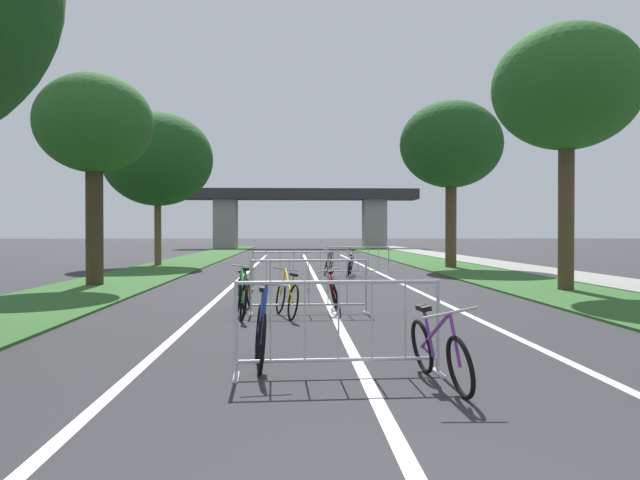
% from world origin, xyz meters
% --- Properties ---
extents(grass_verge_left, '(3.22, 71.00, 0.05)m').
position_xyz_m(grass_verge_left, '(-6.26, 29.04, 0.03)').
color(grass_verge_left, '#2D5B26').
rests_on(grass_verge_left, ground).
extents(grass_verge_right, '(3.22, 71.00, 0.05)m').
position_xyz_m(grass_verge_right, '(6.26, 29.04, 0.03)').
color(grass_verge_right, '#2D5B26').
rests_on(grass_verge_right, ground).
extents(sidewalk_path_right, '(2.37, 71.00, 0.08)m').
position_xyz_m(sidewalk_path_right, '(9.05, 29.04, 0.04)').
color(sidewalk_path_right, gray).
rests_on(sidewalk_path_right, ground).
extents(lane_stripe_center, '(0.14, 41.07, 0.01)m').
position_xyz_m(lane_stripe_center, '(0.00, 20.54, 0.00)').
color(lane_stripe_center, silver).
rests_on(lane_stripe_center, ground).
extents(lane_stripe_right_lane, '(0.14, 41.07, 0.01)m').
position_xyz_m(lane_stripe_right_lane, '(2.55, 20.54, 0.00)').
color(lane_stripe_right_lane, silver).
rests_on(lane_stripe_right_lane, ground).
extents(lane_stripe_left_lane, '(0.14, 41.07, 0.01)m').
position_xyz_m(lane_stripe_left_lane, '(-2.55, 20.54, 0.00)').
color(lane_stripe_left_lane, silver).
rests_on(lane_stripe_left_lane, ground).
extents(overpass_bridge, '(22.69, 3.59, 5.74)m').
position_xyz_m(overpass_bridge, '(0.00, 58.67, 4.15)').
color(overpass_bridge, '#2D2D30').
rests_on(overpass_bridge, ground).
extents(tree_left_pine_near, '(3.37, 3.37, 6.17)m').
position_xyz_m(tree_left_pine_near, '(-6.52, 15.80, 4.66)').
color(tree_left_pine_near, '#3D2D1E').
rests_on(tree_left_pine_near, ground).
extents(tree_left_oak_mid, '(5.12, 5.12, 7.15)m').
position_xyz_m(tree_left_oak_mid, '(-7.06, 26.98, 4.97)').
color(tree_left_oak_mid, brown).
rests_on(tree_left_oak_mid, ground).
extents(tree_right_oak_near, '(3.90, 3.90, 7.08)m').
position_xyz_m(tree_right_oak_near, '(6.48, 13.69, 5.38)').
color(tree_right_oak_near, '#4C3823').
rests_on(tree_right_oak_near, ground).
extents(tree_right_cypress_far, '(4.47, 4.47, 7.32)m').
position_xyz_m(tree_right_cypress_far, '(6.15, 24.57, 5.38)').
color(tree_right_cypress_far, '#4C3823').
rests_on(tree_right_cypress_far, ground).
extents(crowd_barrier_nearest, '(2.30, 0.55, 1.05)m').
position_xyz_m(crowd_barrier_nearest, '(-0.28, 4.08, 0.52)').
color(crowd_barrier_nearest, '#ADADB2').
rests_on(crowd_barrier_nearest, ground).
extents(crowd_barrier_second, '(2.29, 0.50, 1.05)m').
position_xyz_m(crowd_barrier_second, '(-0.47, 9.34, 0.52)').
color(crowd_barrier_second, '#ADADB2').
rests_on(crowd_barrier_second, ground).
extents(crowd_barrier_third, '(2.30, 0.56, 1.05)m').
position_xyz_m(crowd_barrier_third, '(-0.75, 14.59, 0.52)').
color(crowd_barrier_third, '#ADADB2').
rests_on(crowd_barrier_third, ground).
extents(crowd_barrier_fourth, '(2.30, 0.55, 1.05)m').
position_xyz_m(crowd_barrier_fourth, '(1.58, 19.85, 0.52)').
color(crowd_barrier_fourth, '#ADADB2').
rests_on(crowd_barrier_fourth, ground).
extents(bicycle_white_0, '(0.54, 1.62, 0.90)m').
position_xyz_m(bicycle_white_0, '(1.19, 19.29, 0.35)').
color(bicycle_white_0, black).
rests_on(bicycle_white_0, ground).
extents(bicycle_silver_1, '(0.49, 1.74, 0.95)m').
position_xyz_m(bicycle_silver_1, '(1.37, 20.33, 0.38)').
color(bicycle_silver_1, black).
rests_on(bicycle_silver_1, ground).
extents(bicycle_yellow_2, '(0.54, 1.67, 0.91)m').
position_xyz_m(bicycle_yellow_2, '(-0.89, 8.92, 0.37)').
color(bicycle_yellow_2, black).
rests_on(bicycle_yellow_2, ground).
extents(bicycle_blue_3, '(0.50, 1.65, 1.03)m').
position_xyz_m(bicycle_blue_3, '(-1.16, 4.64, 0.38)').
color(bicycle_blue_3, black).
rests_on(bicycle_blue_3, ground).
extents(bicycle_orange_4, '(0.46, 1.63, 0.84)m').
position_xyz_m(bicycle_orange_4, '(-1.72, 9.90, 0.35)').
color(bicycle_orange_4, black).
rests_on(bicycle_orange_4, ground).
extents(bicycle_purple_5, '(0.55, 1.71, 0.87)m').
position_xyz_m(bicycle_purple_5, '(0.72, 3.63, 0.34)').
color(bicycle_purple_5, black).
rests_on(bicycle_purple_5, ground).
extents(bicycle_red_6, '(0.44, 1.61, 0.85)m').
position_xyz_m(bicycle_red_6, '(0.04, 9.77, 0.35)').
color(bicycle_red_6, black).
rests_on(bicycle_red_6, ground).
extents(bicycle_green_7, '(0.44, 1.70, 0.96)m').
position_xyz_m(bicycle_green_7, '(-1.74, 8.89, 0.38)').
color(bicycle_green_7, black).
rests_on(bicycle_green_7, ground).
extents(bicycle_black_8, '(0.48, 1.71, 0.98)m').
position_xyz_m(bicycle_black_8, '(0.48, 19.33, 0.37)').
color(bicycle_black_8, black).
rests_on(bicycle_black_8, ground).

